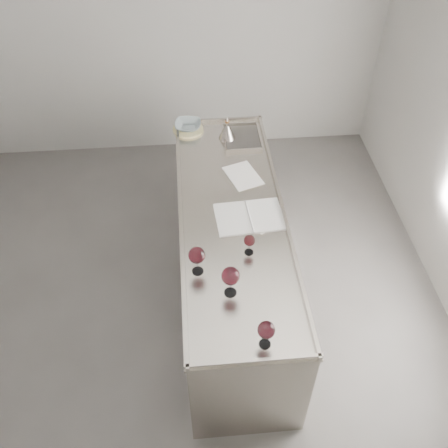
{
  "coord_description": "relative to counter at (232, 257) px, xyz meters",
  "views": [
    {
      "loc": [
        0.21,
        -2.27,
        3.42
      ],
      "look_at": [
        0.42,
        0.12,
        1.02
      ],
      "focal_mm": 40.0,
      "sensor_mm": 36.0,
      "label": 1
    }
  ],
  "objects": [
    {
      "name": "room_shell",
      "position": [
        -0.5,
        -0.3,
        0.93
      ],
      "size": [
        4.54,
        5.04,
        2.84
      ],
      "color": "#53504D",
      "rests_on": "ground"
    },
    {
      "name": "counter",
      "position": [
        0.0,
        0.0,
        0.0
      ],
      "size": [
        0.77,
        2.42,
        0.97
      ],
      "color": "#9E978E",
      "rests_on": "ground"
    },
    {
      "name": "wine_glass_left",
      "position": [
        -0.28,
        -0.51,
        0.62
      ],
      "size": [
        0.11,
        0.11,
        0.21
      ],
      "rotation": [
        0.0,
        0.0,
        0.14
      ],
      "color": "white",
      "rests_on": "counter"
    },
    {
      "name": "wine_glass_middle",
      "position": [
        -0.08,
        -0.7,
        0.62
      ],
      "size": [
        0.11,
        0.11,
        0.22
      ],
      "rotation": [
        0.0,
        0.0,
        -0.02
      ],
      "color": "white",
      "rests_on": "counter"
    },
    {
      "name": "wine_glass_right",
      "position": [
        0.08,
        -1.08,
        0.61
      ],
      "size": [
        0.1,
        0.1,
        0.2
      ],
      "rotation": [
        0.0,
        0.0,
        0.35
      ],
      "color": "white",
      "rests_on": "counter"
    },
    {
      "name": "wine_glass_small",
      "position": [
        0.07,
        -0.38,
        0.58
      ],
      "size": [
        0.08,
        0.08,
        0.15
      ],
      "rotation": [
        0.0,
        0.0,
        0.33
      ],
      "color": "white",
      "rests_on": "counter"
    },
    {
      "name": "notebook",
      "position": [
        0.12,
        -0.05,
        0.47
      ],
      "size": [
        0.5,
        0.36,
        0.02
      ],
      "rotation": [
        0.0,
        0.0,
        0.06
      ],
      "color": "white",
      "rests_on": "counter"
    },
    {
      "name": "loose_paper_top",
      "position": [
        0.2,
        -0.04,
        0.47
      ],
      "size": [
        0.33,
        0.37,
        0.0
      ],
      "primitive_type": "cube",
      "rotation": [
        0.0,
        0.0,
        0.52
      ],
      "color": "silver",
      "rests_on": "counter"
    },
    {
      "name": "loose_paper_under",
      "position": [
        0.13,
        0.42,
        0.47
      ],
      "size": [
        0.32,
        0.37,
        0.0
      ],
      "primitive_type": "cube",
      "rotation": [
        0.0,
        0.0,
        0.33
      ],
      "color": "white",
      "rests_on": "counter"
    },
    {
      "name": "trivet",
      "position": [
        -0.28,
        1.08,
        0.48
      ],
      "size": [
        0.32,
        0.32,
        0.02
      ],
      "primitive_type": "cylinder",
      "rotation": [
        0.0,
        0.0,
        0.25
      ],
      "color": "#D2C688",
      "rests_on": "counter"
    },
    {
      "name": "ceramic_bowl",
      "position": [
        -0.28,
        1.08,
        0.52
      ],
      "size": [
        0.25,
        0.25,
        0.06
      ],
      "primitive_type": "imported",
      "rotation": [
        0.0,
        0.0,
        -0.14
      ],
      "color": "#87989D",
      "rests_on": "trivet"
    },
    {
      "name": "wine_funnel",
      "position": [
        0.05,
        0.93,
        0.53
      ],
      "size": [
        0.14,
        0.14,
        0.21
      ],
      "rotation": [
        0.0,
        0.0,
        -0.29
      ],
      "color": "gray",
      "rests_on": "counter"
    }
  ]
}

